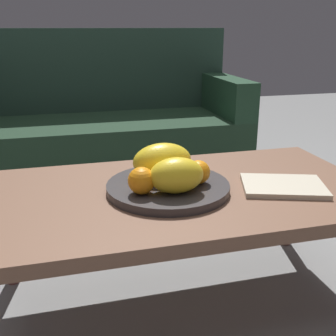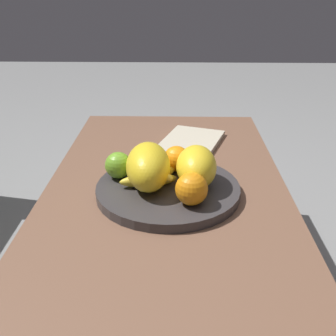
% 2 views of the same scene
% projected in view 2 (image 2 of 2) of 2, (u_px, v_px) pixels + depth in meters
% --- Properties ---
extents(ground_plane, '(8.00, 8.00, 0.00)m').
position_uv_depth(ground_plane, '(167.00, 305.00, 1.31)').
color(ground_plane, gray).
extents(coffee_table, '(1.22, 0.66, 0.43)m').
position_uv_depth(coffee_table, '(166.00, 200.00, 1.14)').
color(coffee_table, brown).
rests_on(coffee_table, ground_plane).
extents(fruit_bowl, '(0.38, 0.38, 0.03)m').
position_uv_depth(fruit_bowl, '(168.00, 189.00, 1.08)').
color(fruit_bowl, '#383536').
rests_on(fruit_bowl, coffee_table).
extents(melon_large_front, '(0.16, 0.11, 0.10)m').
position_uv_depth(melon_large_front, '(196.00, 167.00, 1.06)').
color(melon_large_front, yellow).
rests_on(melon_large_front, fruit_bowl).
extents(melon_smaller_beside, '(0.19, 0.13, 0.11)m').
position_uv_depth(melon_smaller_beside, '(148.00, 166.00, 1.05)').
color(melon_smaller_beside, yellow).
rests_on(melon_smaller_beside, fruit_bowl).
extents(orange_front, '(0.07, 0.07, 0.07)m').
position_uv_depth(orange_front, '(176.00, 159.00, 1.14)').
color(orange_front, orange).
rests_on(orange_front, fruit_bowl).
extents(orange_left, '(0.08, 0.08, 0.08)m').
position_uv_depth(orange_left, '(192.00, 189.00, 0.97)').
color(orange_left, orange).
rests_on(orange_left, fruit_bowl).
extents(apple_front, '(0.07, 0.07, 0.07)m').
position_uv_depth(apple_front, '(118.00, 165.00, 1.10)').
color(apple_front, '#6FAC2B').
rests_on(apple_front, fruit_bowl).
extents(banana_bunch, '(0.15, 0.16, 0.06)m').
position_uv_depth(banana_bunch, '(153.00, 176.00, 1.06)').
color(banana_bunch, yellow).
rests_on(banana_bunch, fruit_bowl).
extents(magazine, '(0.29, 0.25, 0.02)m').
position_uv_depth(magazine, '(191.00, 142.00, 1.40)').
color(magazine, beige).
rests_on(magazine, coffee_table).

